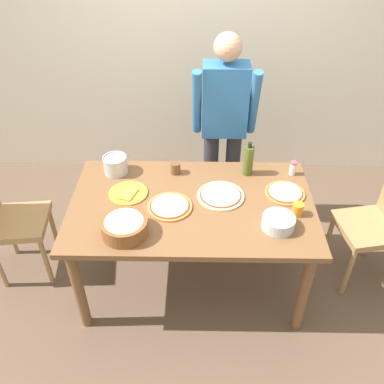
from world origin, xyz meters
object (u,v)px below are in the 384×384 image
(person_cook, at_px, (224,122))
(chair_wooden_left, at_px, (6,216))
(plate_with_slice, at_px, (128,193))
(pizza_raw_on_board, at_px, (221,195))
(dining_table, at_px, (192,213))
(pizza_cooked_on_tray, at_px, (285,193))
(popcorn_bowl, at_px, (124,226))
(cup_small_brown, at_px, (175,168))
(chair_wooden_right, at_px, (380,220))
(steel_pot, at_px, (115,165))
(olive_oil_bottle, at_px, (248,160))
(mixing_bowl_steel, at_px, (278,222))
(pizza_second_cooked, at_px, (170,206))
(salt_shaker, at_px, (293,168))
(cup_orange, at_px, (298,209))

(person_cook, distance_m, chair_wooden_left, 1.74)
(plate_with_slice, bearing_deg, chair_wooden_left, 179.32)
(pizza_raw_on_board, distance_m, plate_with_slice, 0.62)
(dining_table, height_order, pizza_cooked_on_tray, pizza_cooked_on_tray)
(popcorn_bowl, distance_m, cup_small_brown, 0.68)
(pizza_cooked_on_tray, distance_m, popcorn_bowl, 1.09)
(pizza_raw_on_board, bearing_deg, dining_table, -160.15)
(chair_wooden_right, relative_size, steel_pot, 5.48)
(dining_table, bearing_deg, popcorn_bowl, -143.48)
(popcorn_bowl, bearing_deg, steel_pot, 103.88)
(dining_table, xyz_separation_m, cup_small_brown, (-0.12, 0.33, 0.13))
(chair_wooden_right, relative_size, plate_with_slice, 3.65)
(pizza_cooked_on_tray, distance_m, olive_oil_bottle, 0.34)
(mixing_bowl_steel, bearing_deg, chair_wooden_right, 22.30)
(mixing_bowl_steel, distance_m, steel_pot, 1.21)
(person_cook, height_order, chair_wooden_left, person_cook)
(plate_with_slice, xyz_separation_m, popcorn_bowl, (0.04, -0.38, 0.05))
(pizza_second_cooked, xyz_separation_m, plate_with_slice, (-0.29, 0.13, -0.00))
(chair_wooden_left, xyz_separation_m, pizza_cooked_on_tray, (1.94, 0.01, 0.23))
(mixing_bowl_steel, height_order, salt_shaker, salt_shaker)
(popcorn_bowl, relative_size, steel_pot, 1.61)
(pizza_cooked_on_tray, xyz_separation_m, steel_pot, (-1.17, 0.23, 0.06))
(olive_oil_bottle, bearing_deg, dining_table, -139.33)
(salt_shaker, bearing_deg, chair_wooden_right, -20.63)
(plate_with_slice, xyz_separation_m, mixing_bowl_steel, (0.96, -0.31, 0.03))
(pizza_cooked_on_tray, bearing_deg, olive_oil_bottle, 135.37)
(popcorn_bowl, relative_size, cup_small_brown, 3.29)
(mixing_bowl_steel, distance_m, salt_shaker, 0.58)
(pizza_cooked_on_tray, height_order, cup_small_brown, cup_small_brown)
(pizza_second_cooked, bearing_deg, popcorn_bowl, -136.03)
(pizza_second_cooked, bearing_deg, plate_with_slice, 155.29)
(person_cook, distance_m, popcorn_bowl, 1.23)
(pizza_second_cooked, height_order, salt_shaker, salt_shaker)
(chair_wooden_right, xyz_separation_m, pizza_raw_on_board, (-1.13, -0.03, 0.23))
(dining_table, relative_size, pizza_second_cooked, 5.48)
(pizza_cooked_on_tray, distance_m, plate_with_slice, 1.05)
(person_cook, bearing_deg, olive_oil_bottle, -69.71)
(pizza_cooked_on_tray, relative_size, pizza_second_cooked, 0.92)
(cup_small_brown, bearing_deg, dining_table, -69.83)
(person_cook, xyz_separation_m, pizza_second_cooked, (-0.38, -0.81, -0.17))
(dining_table, relative_size, pizza_cooked_on_tray, 5.98)
(pizza_cooked_on_tray, bearing_deg, steel_pot, 168.84)
(steel_pot, distance_m, cup_small_brown, 0.43)
(steel_pot, xyz_separation_m, salt_shaker, (1.26, -0.01, -0.01))
(person_cook, bearing_deg, pizza_raw_on_board, -93.63)
(dining_table, xyz_separation_m, steel_pot, (-0.55, 0.34, 0.16))
(popcorn_bowl, xyz_separation_m, cup_orange, (1.06, 0.19, -0.02))
(pizza_raw_on_board, xyz_separation_m, steel_pot, (-0.74, 0.27, 0.06))
(person_cook, distance_m, cup_orange, 0.97)
(chair_wooden_left, relative_size, olive_oil_bottle, 3.71)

